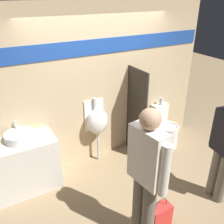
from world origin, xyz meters
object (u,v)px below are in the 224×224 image
(person_with_lanyard, at_px, (146,172))
(sink_basin, at_px, (19,137))
(toilet, at_px, (166,130))
(shopping_bag, at_px, (160,215))
(urinal_near_counter, at_px, (97,121))
(cell_phone, at_px, (41,140))

(person_with_lanyard, bearing_deg, sink_basin, 26.97)
(toilet, distance_m, shopping_bag, 2.01)
(urinal_near_counter, bearing_deg, sink_basin, -176.95)
(person_with_lanyard, bearing_deg, toilet, -55.11)
(person_with_lanyard, height_order, shopping_bag, person_with_lanyard)
(urinal_near_counter, xyz_separation_m, toilet, (1.41, -0.19, -0.49))
(person_with_lanyard, bearing_deg, shopping_bag, -102.74)
(person_with_lanyard, bearing_deg, urinal_near_counter, -14.34)
(cell_phone, height_order, urinal_near_counter, urinal_near_counter)
(toilet, relative_size, shopping_bag, 2.04)
(urinal_near_counter, relative_size, person_with_lanyard, 0.68)
(cell_phone, relative_size, urinal_near_counter, 0.12)
(cell_phone, height_order, shopping_bag, cell_phone)
(shopping_bag, bearing_deg, sink_basin, 130.04)
(cell_phone, distance_m, urinal_near_counter, 1.05)
(sink_basin, relative_size, person_with_lanyard, 0.23)
(sink_basin, xyz_separation_m, shopping_bag, (1.36, -1.61, -0.75))
(sink_basin, height_order, toilet, sink_basin)
(urinal_near_counter, height_order, toilet, urinal_near_counter)
(sink_basin, xyz_separation_m, urinal_near_counter, (1.29, 0.07, -0.12))
(sink_basin, bearing_deg, cell_phone, -29.61)
(urinal_near_counter, relative_size, shopping_bag, 2.61)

